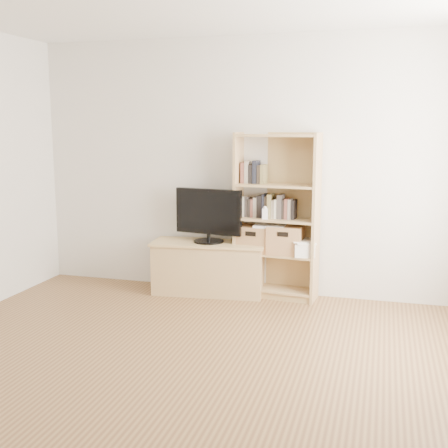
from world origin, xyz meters
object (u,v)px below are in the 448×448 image
at_px(tv_stand, 209,269).
at_px(laptop, 270,226).
at_px(bookshelf, 276,216).
at_px(television, 209,215).
at_px(baby_monitor, 265,214).
at_px(basket_left, 255,238).
at_px(basket_right, 286,240).

height_order(tv_stand, laptop, laptop).
height_order(bookshelf, laptop, bookshelf).
distance_m(television, baby_monitor, 0.59).
relative_size(tv_stand, basket_left, 3.56).
height_order(baby_monitor, basket_right, baby_monitor).
bearing_deg(tv_stand, baby_monitor, -7.86).
relative_size(baby_monitor, basket_left, 0.34).
bearing_deg(laptop, baby_monitor, -121.32).
bearing_deg(basket_left, basket_right, 2.12).
distance_m(bookshelf, basket_right, 0.25).
height_order(bookshelf, basket_left, bookshelf).
bearing_deg(tv_stand, bookshelf, -0.67).
relative_size(tv_stand, television, 1.57).
height_order(bookshelf, basket_right, bookshelf).
xyz_separation_m(basket_left, laptop, (0.16, -0.03, 0.14)).
xyz_separation_m(bookshelf, television, (-0.69, -0.06, -0.01)).
relative_size(tv_stand, laptop, 3.62).
xyz_separation_m(tv_stand, bookshelf, (0.69, 0.06, 0.57)).
relative_size(television, basket_left, 2.27).
distance_m(television, basket_left, 0.53).
relative_size(tv_stand, baby_monitor, 10.55).
bearing_deg(baby_monitor, basket_left, 128.32).
relative_size(television, basket_right, 2.10).
bearing_deg(basket_right, basket_left, 177.64).
xyz_separation_m(television, baby_monitor, (0.59, -0.02, 0.04)).
xyz_separation_m(baby_monitor, laptop, (0.04, 0.07, -0.13)).
relative_size(baby_monitor, laptop, 0.34).
xyz_separation_m(television, laptop, (0.63, 0.05, -0.09)).
xyz_separation_m(tv_stand, basket_left, (0.47, 0.08, 0.33)).
height_order(basket_left, basket_right, basket_right).
relative_size(bookshelf, baby_monitor, 15.52).
height_order(tv_stand, basket_left, basket_left).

